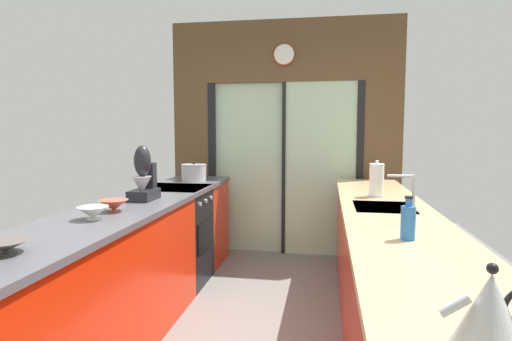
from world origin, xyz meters
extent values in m
cube|color=slate|center=(0.00, 0.60, -0.01)|extent=(5.04, 7.60, 0.02)
cube|color=brown|center=(0.00, 2.40, 2.35)|extent=(2.64, 0.08, 0.70)
cube|color=#B2D1AD|center=(-0.42, 2.42, 1.00)|extent=(0.80, 0.02, 2.00)
cube|color=#B2D1AD|center=(0.42, 2.38, 1.00)|extent=(0.80, 0.02, 2.00)
cube|color=black|center=(-0.86, 2.40, 1.00)|extent=(0.08, 0.10, 2.00)
cube|color=black|center=(0.86, 2.40, 1.00)|extent=(0.08, 0.10, 2.00)
cube|color=black|center=(0.00, 2.40, 1.00)|extent=(0.04, 0.10, 2.00)
cube|color=brown|center=(-1.11, 2.40, 1.00)|extent=(0.42, 0.08, 2.00)
cube|color=brown|center=(1.11, 2.40, 1.00)|extent=(0.42, 0.08, 2.00)
cylinder|color=white|center=(0.00, 2.34, 2.30)|extent=(0.22, 0.03, 0.22)
torus|color=#DB4C23|center=(0.00, 2.34, 2.30)|extent=(0.24, 0.02, 0.24)
cube|color=red|center=(-0.91, -0.33, 0.44)|extent=(0.58, 2.55, 0.88)
cube|color=red|center=(-0.91, 1.88, 0.44)|extent=(0.58, 0.65, 0.88)
cube|color=#4C4C51|center=(-0.91, 0.30, 0.90)|extent=(0.62, 3.80, 0.04)
cube|color=red|center=(0.91, 0.30, 0.44)|extent=(0.58, 3.80, 0.88)
cube|color=tan|center=(0.91, 0.30, 0.90)|extent=(0.62, 3.80, 0.04)
cube|color=#B7BABC|center=(0.89, 0.55, 0.90)|extent=(0.40, 0.48, 0.05)
cylinder|color=#B7BABC|center=(1.09, 0.55, 1.03)|extent=(0.02, 0.02, 0.23)
cylinder|color=#B7BABC|center=(1.00, 0.55, 1.14)|extent=(0.18, 0.02, 0.02)
cube|color=black|center=(-0.91, 1.25, 0.44)|extent=(0.58, 0.60, 0.88)
cube|color=black|center=(-0.61, 1.25, 0.48)|extent=(0.01, 0.48, 0.28)
cube|color=black|center=(-0.91, 1.25, 0.91)|extent=(0.58, 0.60, 0.03)
cylinder|color=#B7BABC|center=(-0.61, 1.07, 0.80)|extent=(0.02, 0.04, 0.04)
cylinder|color=#B7BABC|center=(-0.61, 1.25, 0.80)|extent=(0.02, 0.04, 0.04)
cylinder|color=#B7BABC|center=(-0.61, 1.43, 0.80)|extent=(0.02, 0.04, 0.04)
cylinder|color=#514C47|center=(-0.89, -0.88, 0.92)|extent=(0.09, 0.09, 0.01)
cone|color=#514C47|center=(-0.89, -0.88, 0.95)|extent=(0.21, 0.21, 0.05)
cylinder|color=silver|center=(-0.89, -0.18, 0.92)|extent=(0.08, 0.08, 0.01)
cone|color=silver|center=(-0.89, -0.18, 0.96)|extent=(0.18, 0.18, 0.07)
cylinder|color=#BC4C38|center=(-0.89, 0.07, 0.92)|extent=(0.09, 0.09, 0.01)
cone|color=#BC4C38|center=(-0.89, 0.07, 0.96)|extent=(0.19, 0.19, 0.07)
cube|color=black|center=(-0.89, 0.53, 0.96)|extent=(0.17, 0.26, 0.08)
cube|color=black|center=(-0.89, 0.63, 1.10)|extent=(0.10, 0.08, 0.20)
ellipsoid|color=black|center=(-0.89, 0.52, 1.22)|extent=(0.13, 0.12, 0.24)
cone|color=#B7BABC|center=(-0.89, 0.50, 1.04)|extent=(0.15, 0.15, 0.13)
cylinder|color=#B7BABC|center=(-0.89, 1.77, 1.00)|extent=(0.26, 0.26, 0.16)
cylinder|color=#B7BABC|center=(-0.89, 1.77, 1.09)|extent=(0.26, 0.26, 0.01)
sphere|color=black|center=(-0.89, 1.77, 1.11)|extent=(0.03, 0.03, 0.03)
cone|color=#B7BABC|center=(0.89, -1.40, 1.02)|extent=(0.18, 0.18, 0.19)
sphere|color=black|center=(0.89, -1.40, 1.13)|extent=(0.03, 0.03, 0.03)
cylinder|color=#B7BABC|center=(0.81, -1.40, 1.03)|extent=(0.08, 0.02, 0.07)
cylinder|color=#286BB7|center=(0.89, -0.35, 1.00)|extent=(0.07, 0.07, 0.17)
cylinder|color=#286BB7|center=(0.89, -0.35, 1.11)|extent=(0.03, 0.03, 0.04)
cylinder|color=black|center=(0.89, -0.35, 1.13)|extent=(0.04, 0.04, 0.01)
cylinder|color=#B7BABC|center=(0.89, 1.00, 0.93)|extent=(0.13, 0.13, 0.01)
cylinder|color=white|center=(0.89, 1.00, 1.06)|extent=(0.12, 0.12, 0.26)
sphere|color=#B7BABC|center=(0.89, 1.00, 1.20)|extent=(0.03, 0.03, 0.03)
camera|label=1|loc=(0.49, -2.46, 1.46)|focal=29.41mm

